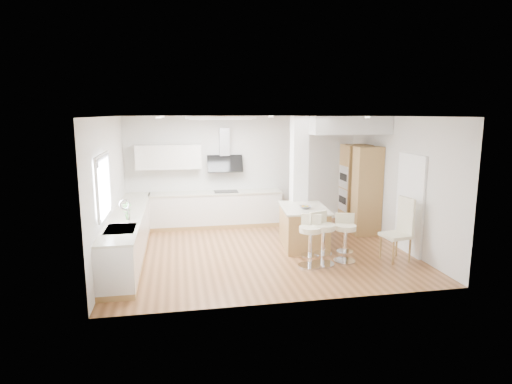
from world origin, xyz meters
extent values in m
plane|color=#966037|center=(0.00, 0.00, 0.00)|extent=(6.00, 6.00, 0.00)
cube|color=silver|center=(0.00, 0.00, 0.00)|extent=(6.00, 5.00, 0.02)
cube|color=silver|center=(0.00, 2.50, 1.40)|extent=(6.00, 0.04, 2.80)
cube|color=silver|center=(-3.00, 0.00, 1.40)|extent=(0.04, 5.00, 2.80)
cube|color=silver|center=(3.00, 0.00, 1.40)|extent=(0.04, 5.00, 2.80)
cube|color=white|center=(-0.80, 0.60, 2.77)|extent=(1.40, 0.95, 0.05)
cube|color=white|center=(-0.80, 0.60, 2.76)|extent=(1.25, 0.80, 0.03)
cylinder|color=white|center=(-2.00, 1.50, 2.78)|extent=(0.10, 0.10, 0.02)
cylinder|color=white|center=(-2.00, -0.50, 2.78)|extent=(0.10, 0.10, 0.02)
cylinder|color=white|center=(0.50, 1.50, 2.78)|extent=(0.10, 0.10, 0.02)
cylinder|color=white|center=(2.00, 1.00, 2.78)|extent=(0.10, 0.10, 0.02)
cylinder|color=white|center=(2.00, -0.50, 2.78)|extent=(0.10, 0.10, 0.02)
cube|color=white|center=(-2.96, -0.90, 1.65)|extent=(0.03, 1.15, 0.95)
cube|color=white|center=(-2.95, -0.90, 2.15)|extent=(0.04, 1.28, 0.06)
cube|color=white|center=(-2.95, -0.90, 1.15)|extent=(0.04, 1.28, 0.06)
cube|color=white|center=(-2.95, -1.51, 1.65)|extent=(0.04, 0.06, 0.95)
cube|color=white|center=(-2.95, -0.29, 1.65)|extent=(0.04, 0.06, 0.95)
cube|color=#A4A7AC|center=(-2.94, -0.90, 2.08)|extent=(0.03, 1.18, 0.14)
cube|color=#4C443C|center=(2.99, -0.60, 1.00)|extent=(0.02, 0.90, 2.00)
cube|color=white|center=(2.97, -0.60, 1.00)|extent=(0.05, 1.00, 2.10)
cube|color=#A67F47|center=(-2.70, 0.25, 0.05)|extent=(0.60, 4.50, 0.10)
cube|color=silver|center=(-2.70, 0.25, 0.48)|extent=(0.60, 4.50, 0.76)
cube|color=beige|center=(-2.70, 0.25, 0.88)|extent=(0.63, 4.50, 0.04)
cube|color=#B8B8BD|center=(-2.70, -1.00, 0.89)|extent=(0.50, 0.75, 0.02)
cube|color=#B8B8BD|center=(-2.70, -1.18, 0.84)|extent=(0.40, 0.34, 0.10)
cube|color=#B8B8BD|center=(-2.70, -0.82, 0.84)|extent=(0.40, 0.34, 0.10)
cylinder|color=silver|center=(-2.58, -0.70, 1.08)|extent=(0.02, 0.02, 0.36)
torus|color=silver|center=(-2.65, -0.70, 1.26)|extent=(0.18, 0.02, 0.18)
imported|color=#558E48|center=(-2.65, -0.35, 1.06)|extent=(0.17, 0.12, 0.33)
cube|color=#A67F47|center=(-0.75, 2.20, 0.05)|extent=(3.30, 0.60, 0.10)
cube|color=silver|center=(-0.75, 2.20, 0.48)|extent=(3.30, 0.60, 0.76)
cube|color=beige|center=(-0.75, 2.20, 0.88)|extent=(3.33, 0.63, 0.04)
cube|color=black|center=(-0.50, 2.20, 0.91)|extent=(0.60, 0.40, 0.01)
cube|color=silver|center=(-1.90, 2.33, 1.80)|extent=(1.60, 0.34, 0.60)
cube|color=#B8B8BD|center=(-0.50, 2.40, 2.15)|extent=(0.25, 0.18, 0.70)
cube|color=black|center=(-0.50, 2.32, 1.60)|extent=(0.90, 0.26, 0.44)
cube|color=white|center=(1.05, 0.95, 1.40)|extent=(0.35, 0.35, 2.80)
cube|color=silver|center=(2.10, 1.40, 2.60)|extent=(1.78, 2.20, 0.40)
cube|color=#A67F47|center=(2.68, 1.50, 1.05)|extent=(0.62, 0.62, 2.10)
cube|color=#A67F47|center=(2.68, 0.80, 1.05)|extent=(0.62, 0.40, 2.10)
cube|color=#B8B8BD|center=(2.37, 1.50, 1.30)|extent=(0.02, 0.55, 0.55)
cube|color=#B8B8BD|center=(2.37, 1.50, 0.72)|extent=(0.02, 0.55, 0.55)
cube|color=black|center=(2.36, 1.50, 1.30)|extent=(0.01, 0.45, 0.18)
cube|color=black|center=(2.36, 1.50, 0.72)|extent=(0.01, 0.45, 0.18)
cube|color=#A67F47|center=(0.95, 0.19, 0.42)|extent=(1.01, 1.44, 0.84)
cube|color=beige|center=(0.95, 0.19, 0.85)|extent=(1.10, 1.53, 0.04)
imported|color=gray|center=(0.94, 0.04, 0.91)|extent=(0.28, 0.28, 0.06)
sphere|color=orange|center=(0.98, 0.04, 0.91)|extent=(0.07, 0.07, 0.07)
sphere|color=orange|center=(0.90, 0.07, 0.91)|extent=(0.07, 0.07, 0.07)
sphere|color=#5D8B2E|center=(0.94, 0.01, 0.91)|extent=(0.07, 0.07, 0.07)
cylinder|color=silver|center=(0.71, -1.05, 0.02)|extent=(0.58, 0.58, 0.03)
cylinder|color=silver|center=(0.71, -1.05, 0.35)|extent=(0.09, 0.09, 0.65)
cylinder|color=silver|center=(0.71, -1.05, 0.22)|extent=(0.45, 0.45, 0.02)
cylinder|color=beige|center=(0.71, -1.05, 0.72)|extent=(0.55, 0.55, 0.10)
cube|color=beige|center=(0.77, -0.90, 0.88)|extent=(0.37, 0.19, 0.22)
cylinder|color=silver|center=(0.98, -1.00, 0.02)|extent=(0.59, 0.59, 0.03)
cylinder|color=silver|center=(0.98, -1.00, 0.36)|extent=(0.09, 0.09, 0.67)
cylinder|color=silver|center=(0.98, -1.00, 0.23)|extent=(0.46, 0.46, 0.02)
cylinder|color=beige|center=(0.98, -1.00, 0.75)|extent=(0.56, 0.56, 0.10)
cube|color=beige|center=(0.92, -0.85, 0.90)|extent=(0.39, 0.19, 0.23)
cylinder|color=silver|center=(1.46, -0.91, 0.01)|extent=(0.51, 0.51, 0.03)
cylinder|color=silver|center=(1.46, -0.91, 0.33)|extent=(0.08, 0.08, 0.62)
cylinder|color=silver|center=(1.46, -0.91, 0.21)|extent=(0.40, 0.40, 0.01)
cylinder|color=beige|center=(1.46, -0.91, 0.69)|extent=(0.49, 0.49, 0.10)
cube|color=beige|center=(1.50, -0.76, 0.83)|extent=(0.36, 0.14, 0.21)
cube|color=beige|center=(2.46, -1.02, 0.51)|extent=(0.56, 0.56, 0.06)
cube|color=beige|center=(2.67, -0.99, 0.86)|extent=(0.13, 0.46, 0.78)
cylinder|color=#A67F47|center=(2.30, -1.25, 0.24)|extent=(0.05, 0.05, 0.48)
cylinder|color=#A67F47|center=(2.24, -0.87, 0.24)|extent=(0.05, 0.05, 0.48)
cylinder|color=#A67F47|center=(2.69, -1.18, 0.24)|extent=(0.05, 0.05, 0.48)
cylinder|color=#A67F47|center=(2.62, -0.80, 0.24)|extent=(0.05, 0.05, 0.48)
camera|label=1|loc=(-1.70, -8.45, 2.85)|focal=30.00mm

